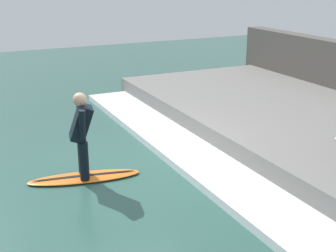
# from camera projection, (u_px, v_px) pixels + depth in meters

# --- Properties ---
(ground_plane) EXTENTS (28.00, 28.00, 0.00)m
(ground_plane) POSITION_uv_depth(u_px,v_px,m) (132.00, 169.00, 8.28)
(ground_plane) COLOR #2D564C
(concrete_ledge) EXTENTS (4.40, 10.11, 0.46)m
(concrete_ledge) POSITION_uv_depth(u_px,v_px,m) (304.00, 126.00, 9.82)
(concrete_ledge) COLOR slate
(concrete_ledge) RESTS_ON ground_plane
(wave_foam_crest) EXTENTS (1.04, 9.61, 0.14)m
(wave_foam_crest) POSITION_uv_depth(u_px,v_px,m) (190.00, 154.00, 8.75)
(wave_foam_crest) COLOR white
(wave_foam_crest) RESTS_ON ground_plane
(surfboard_riding) EXTENTS (1.93, 0.83, 0.07)m
(surfboard_riding) POSITION_uv_depth(u_px,v_px,m) (84.00, 177.00, 7.88)
(surfboard_riding) COLOR orange
(surfboard_riding) RESTS_ON ground_plane
(surfer_riding) EXTENTS (0.47, 0.61, 1.44)m
(surfer_riding) POSITION_uv_depth(u_px,v_px,m) (82.00, 131.00, 7.62)
(surfer_riding) COLOR black
(surfer_riding) RESTS_ON surfboard_riding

